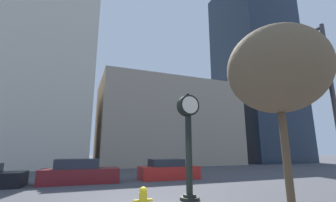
% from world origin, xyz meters
% --- Properties ---
extents(building_tall_tower, '(11.81, 12.00, 38.64)m').
position_xyz_m(building_tall_tower, '(-7.09, 24.00, 19.32)').
color(building_tall_tower, beige).
rests_on(building_tall_tower, ground_plane).
extents(building_storefront_row, '(19.57, 12.00, 11.64)m').
position_xyz_m(building_storefront_row, '(9.70, 24.00, 5.82)').
color(building_storefront_row, gray).
rests_on(building_storefront_row, ground_plane).
extents(building_glass_modern, '(11.73, 12.00, 33.69)m').
position_xyz_m(building_glass_modern, '(27.80, 24.00, 16.84)').
color(building_glass_modern, '#1E2838').
rests_on(building_glass_modern, ground_plane).
extents(street_clock, '(0.91, 0.81, 4.46)m').
position_xyz_m(street_clock, '(2.00, 1.17, 2.63)').
color(street_clock, black).
rests_on(street_clock, ground_plane).
extents(car_maroon, '(4.60, 1.92, 1.45)m').
position_xyz_m(car_maroon, '(-2.15, 7.83, 0.61)').
color(car_maroon, maroon).
rests_on(car_maroon, ground_plane).
extents(car_red, '(4.16, 1.92, 1.36)m').
position_xyz_m(car_red, '(3.71, 7.87, 0.58)').
color(car_red, red).
rests_on(car_red, ground_plane).
extents(fire_hydrant_near, '(0.64, 0.28, 0.76)m').
position_xyz_m(fire_hydrant_near, '(-0.21, 0.23, 0.39)').
color(fire_hydrant_near, yellow).
rests_on(fire_hydrant_near, ground_plane).
extents(street_lamp_right, '(0.36, 1.57, 6.21)m').
position_xyz_m(street_lamp_right, '(5.13, -2.58, 4.14)').
color(street_lamp_right, '#38383D').
rests_on(street_lamp_right, ground_plane).
extents(bare_tree, '(3.28, 3.28, 6.11)m').
position_xyz_m(bare_tree, '(3.70, -2.18, 4.61)').
color(bare_tree, brown).
rests_on(bare_tree, ground_plane).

